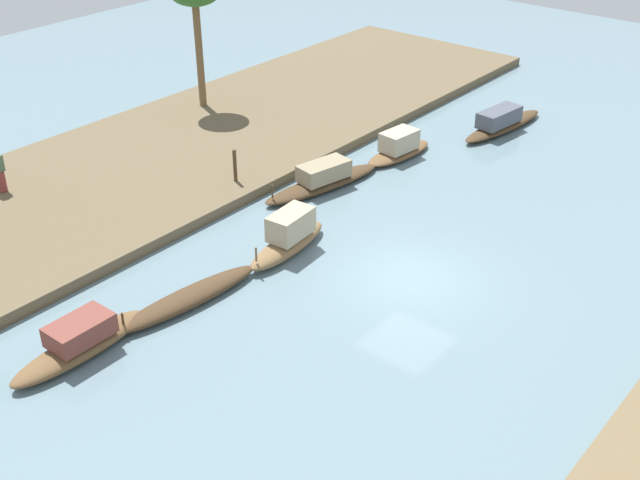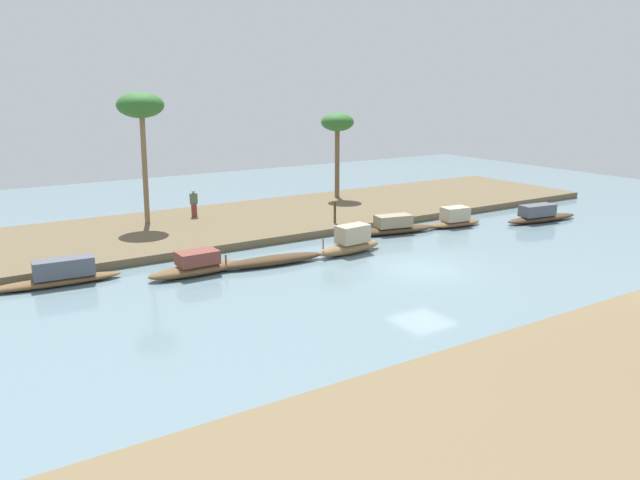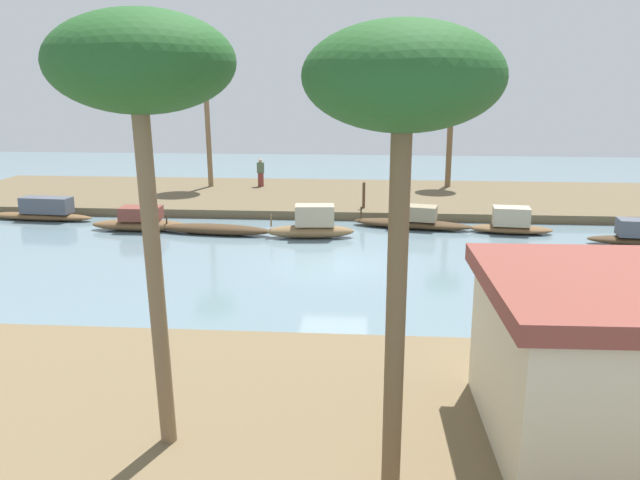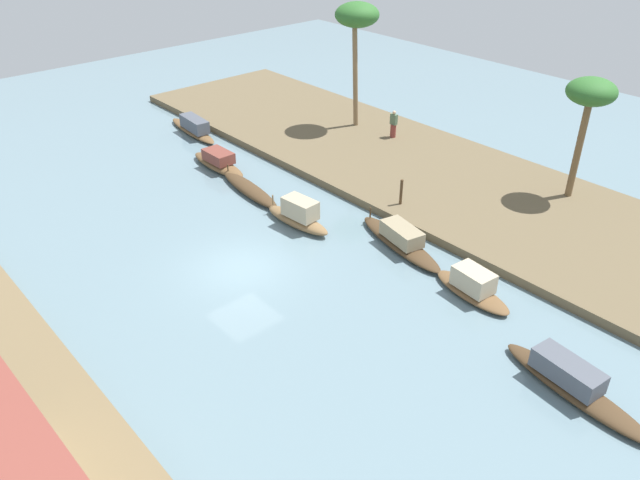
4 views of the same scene
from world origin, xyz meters
TOP-DOWN VIEW (x-y plane):
  - river_water at (0.00, 0.00)m, footprint 68.78×68.78m
  - riverbank_left at (0.00, -12.63)m, footprint 43.53×10.18m
  - riverbank_right at (0.00, 12.63)m, footprint 43.53×10.18m
  - sampan_midstream at (-3.20, -6.20)m, footprint 5.48×2.18m
  - sampan_open_hull at (1.19, -4.07)m, footprint 3.82×1.30m
  - sampan_upstream_small at (14.30, -6.54)m, footprint 5.35×1.36m
  - sampan_near_left_bank at (5.44, -4.35)m, footprint 5.15×1.47m
  - sampan_foreground at (8.95, -4.82)m, footprint 4.35×1.16m
  - sampan_with_tall_canopy at (-7.45, -5.62)m, footprint 3.65×1.53m
  - person_on_near_bank at (5.16, -14.67)m, footprint 0.43×0.36m
  - mooring_post at (-0.95, -8.64)m, footprint 0.14×0.14m
  - palm_tree_left_near at (-5.78, -15.52)m, footprint 2.26×2.26m
  - palm_tree_left_far at (8.08, -14.28)m, footprint 2.55×2.55m
  - palm_tree_right_tall at (2.21, 12.86)m, footprint 2.86×2.86m
  - palm_tree_right_short at (-1.67, 13.97)m, footprint 2.67×2.67m

SIDE VIEW (x-z plane):
  - river_water at x=0.00m, z-range 0.00..0.00m
  - riverbank_left at x=0.00m, z-range 0.00..0.41m
  - riverbank_right at x=0.00m, z-range 0.00..0.41m
  - sampan_near_left_bank at x=5.44m, z-range -0.16..0.61m
  - sampan_midstream at x=-3.20m, z-range -0.14..0.91m
  - sampan_foreground at x=8.95m, z-range -0.12..0.95m
  - sampan_with_tall_canopy at x=-7.45m, z-range -0.14..1.01m
  - sampan_upstream_small at x=14.30m, z-range -0.12..1.00m
  - sampan_open_hull at x=1.19m, z-range -0.16..1.26m
  - mooring_post at x=-0.95m, z-range 0.41..1.68m
  - person_on_near_bank at x=5.16m, z-range 0.32..1.95m
  - palm_tree_left_near at x=-5.78m, z-range 2.49..8.32m
  - palm_tree_right_short at x=-1.67m, z-range 3.03..10.04m
  - palm_tree_right_tall at x=2.21m, z-range 3.14..10.42m
  - palm_tree_left_far at x=8.08m, z-range 3.18..10.51m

